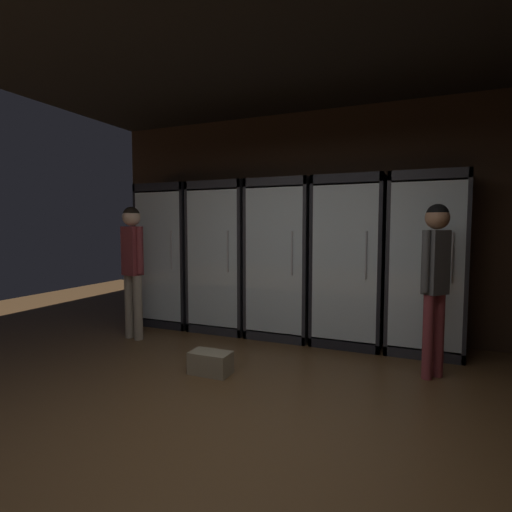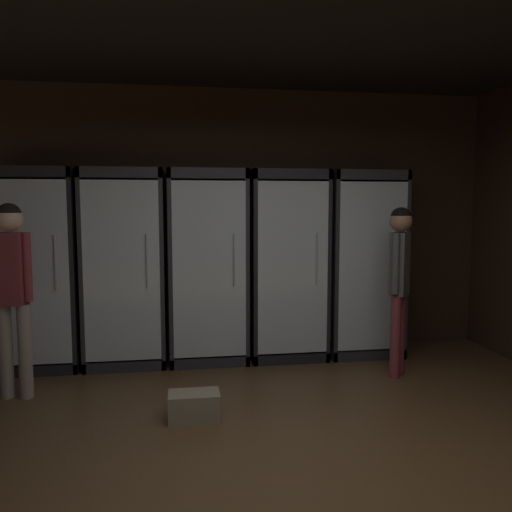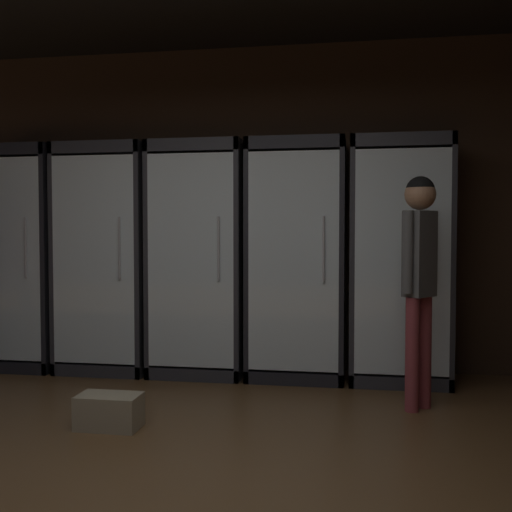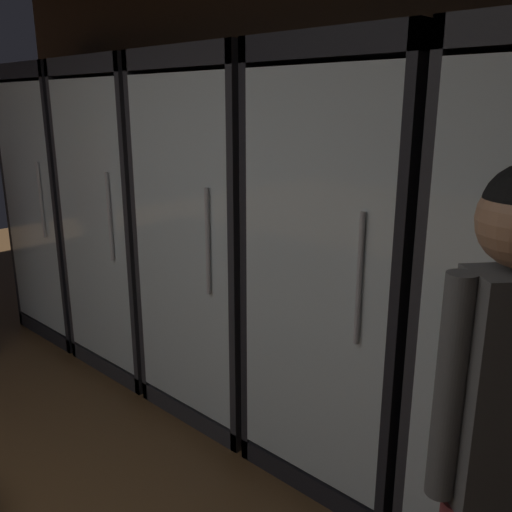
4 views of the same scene
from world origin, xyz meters
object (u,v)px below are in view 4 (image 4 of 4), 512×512
at_px(cooler_left, 140,222).
at_px(cooler_center, 229,243).
at_px(cooler_far_left, 75,206).
at_px(cooler_right, 358,273).
at_px(shopper_far, 501,410).

bearing_deg(cooler_left, cooler_center, -0.09).
distance_m(cooler_far_left, cooler_left, 0.81).
height_order(cooler_far_left, cooler_left, same).
distance_m(cooler_far_left, cooler_right, 2.44).
height_order(cooler_left, cooler_center, same).
bearing_deg(cooler_far_left, cooler_left, 0.16).
bearing_deg(cooler_right, cooler_far_left, -179.99).
height_order(cooler_center, cooler_right, same).
distance_m(cooler_left, cooler_center, 0.81).
bearing_deg(cooler_right, cooler_left, 179.94).
bearing_deg(cooler_center, cooler_left, 179.91).
bearing_deg(cooler_left, shopper_far, -17.62).
height_order(cooler_far_left, cooler_right, same).
bearing_deg(cooler_right, cooler_center, 179.96).
bearing_deg(cooler_center, cooler_far_left, -179.96).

